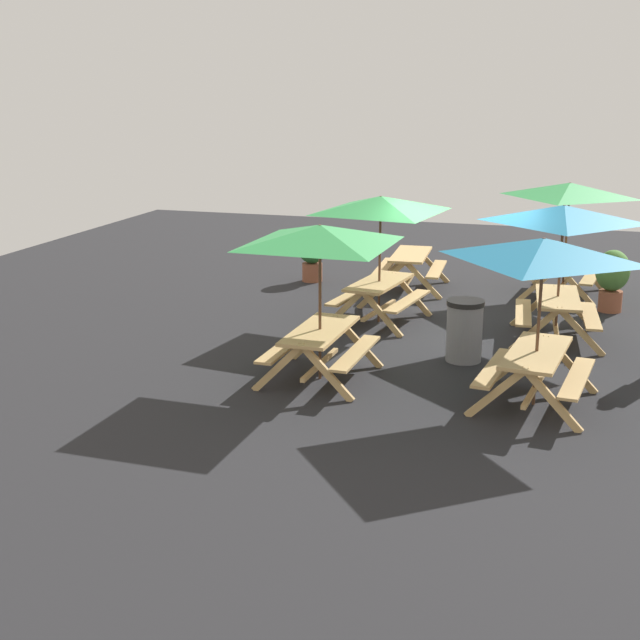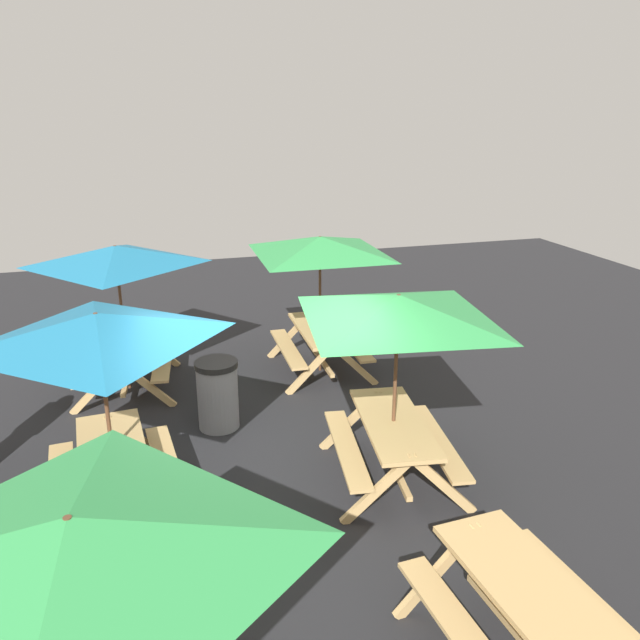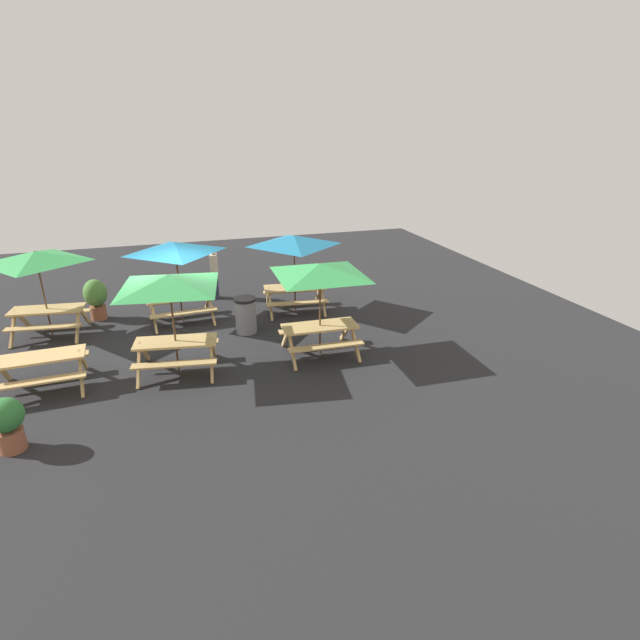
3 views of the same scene
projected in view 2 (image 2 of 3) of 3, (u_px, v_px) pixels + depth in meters
name	position (u px, v px, depth m)	size (l,w,h in m)	color
ground_plane	(270.00, 491.00, 7.24)	(24.00, 24.00, 0.00)	#232326
picnic_table_0	(320.00, 256.00, 9.95)	(2.83, 2.83, 2.34)	tan
picnic_table_1	(117.00, 266.00, 9.28)	(2.21, 2.21, 2.34)	tan
picnic_table_2	(398.00, 321.00, 6.87)	(2.80, 2.80, 2.34)	tan
picnic_table_3	(99.00, 342.00, 6.26)	(2.16, 2.16, 2.34)	tan
picnic_table_4	(75.00, 568.00, 3.18)	(2.22, 2.22, 2.34)	tan
picnic_table_5	(530.00, 608.00, 4.81)	(1.88, 1.63, 0.81)	tan
trash_bin_gray	(218.00, 394.00, 8.56)	(0.59, 0.59, 0.98)	gray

